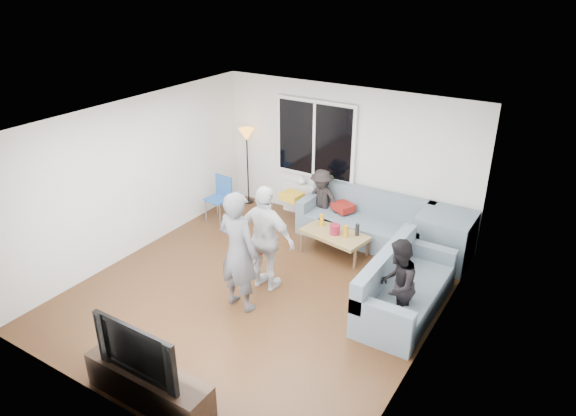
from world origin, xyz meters
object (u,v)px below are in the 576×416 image
Objects in this scene: sofa_back_section at (363,218)px; player_left at (238,251)px; spectator_right at (397,285)px; floor_lamp at (248,167)px; television at (143,346)px; tv_console at (149,385)px; spectator_back at (321,199)px; coffee_table at (334,243)px; sofa_right_section at (407,284)px; player_right at (266,239)px; side_chair at (218,199)px.

sofa_back_section is 1.29× the size of player_left.
player_left is 2.18m from spectator_right.
floor_lamp is 1.20× the size of spectator_right.
television reaches higher than sofa_back_section.
floor_lamp is 3.64m from player_left.
floor_lamp is 1.37× the size of television.
spectator_right reaches higher than tv_console.
tv_console is at bearing -79.37° from spectator_back.
coffee_table is at bearing 86.63° from tv_console.
player_left reaches higher than sofa_back_section.
sofa_back_section is 0.88m from spectator_back.
coffee_table is at bearing 60.72° from sofa_right_section.
sofa_back_section is 2.01× the size of spectator_back.
coffee_table is 0.69× the size of tv_console.
sofa_right_section is at bearing -164.95° from player_right.
sofa_right_section is at bearing -30.65° from spectator_back.
television is (-1.82, -3.16, 0.34)m from sofa_right_section.
floor_lamp is at bearing 174.65° from sofa_back_section.
tv_console is at bearing 102.14° from player_left.
floor_lamp is at bearing 65.38° from sofa_right_section.
television reaches higher than coffee_table.
sofa_right_section is at bearing -49.27° from sofa_back_section.
spectator_right is at bearing -11.92° from side_chair.
television is (0.18, -2.61, -0.06)m from player_right.
side_chair is 1.97m from spectator_back.
player_right is (-2.00, -0.54, 0.40)m from sofa_right_section.
floor_lamp is 1.84m from spectator_back.
sofa_back_section is 1.44× the size of tv_console.
television is (0.44, -4.80, 0.20)m from spectator_back.
sofa_back_section is 1.15× the size of sofa_right_section.
sofa_back_section is 2.88m from player_left.
side_chair reaches higher than coffee_table.
television is at bearing 0.00° from tv_console.
coffee_table is 0.62× the size of player_left.
television is at bearing 150.02° from sofa_right_section.
television is at bearing -95.15° from sofa_back_section.
coffee_table is 2.10m from spectator_right.
player_left reaches higher than television.
spectator_back is (-0.67, 0.76, 0.37)m from coffee_table.
player_right is at bearing -93.26° from spectator_right.
player_right is (2.07, -1.42, 0.39)m from side_chair.
sofa_right_section is 1.76× the size of television.
floor_lamp is at bearing -125.96° from spectator_right.
television is (-0.24, -4.04, 0.57)m from coffee_table.
television is (-1.82, -2.73, 0.12)m from spectator_right.
coffee_table is 1.61m from player_right.
tv_console is (2.25, -5.02, -0.56)m from floor_lamp.
sofa_right_section is 2.39m from player_left.
player_right is at bearing 93.94° from television.
floor_lamp is (-2.49, 0.98, 0.58)m from coffee_table.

